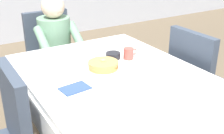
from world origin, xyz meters
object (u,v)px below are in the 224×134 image
at_px(chair_right_side, 197,78).
at_px(breakfast_stack, 103,65).
at_px(dining_table_main, 117,87).
at_px(cup_coffee, 129,53).
at_px(plate_breakfast, 103,69).
at_px(knife_right_of_plate, 128,65).
at_px(fork_left_of_plate, 79,77).
at_px(diner_person, 56,44).
at_px(bowl_butter, 113,56).
at_px(spoon_near_edge, 128,90).
at_px(syrup_pitcher, 66,68).
at_px(chair_diner, 52,53).

bearing_deg(chair_right_side, breakfast_stack, -97.96).
bearing_deg(dining_table_main, chair_right_side, 0.00).
relative_size(dining_table_main, cup_coffee, 13.49).
relative_size(chair_right_side, plate_breakfast, 3.32).
bearing_deg(knife_right_of_plate, fork_left_of_plate, 87.78).
bearing_deg(diner_person, fork_left_of_plate, 77.95).
xyz_separation_m(dining_table_main, bowl_butter, (0.13, 0.27, 0.11)).
height_order(diner_person, cup_coffee, diner_person).
height_order(chair_right_side, spoon_near_edge, chair_right_side).
bearing_deg(bowl_butter, syrup_pitcher, -171.09).
distance_m(dining_table_main, breakfast_stack, 0.18).
height_order(dining_table_main, syrup_pitcher, syrup_pitcher).
bearing_deg(diner_person, cup_coffee, 107.87).
distance_m(breakfast_stack, bowl_butter, 0.24).
bearing_deg(dining_table_main, plate_breakfast, 108.27).
height_order(chair_diner, syrup_pitcher, chair_diner).
bearing_deg(knife_right_of_plate, syrup_pitcher, 73.28).
height_order(chair_right_side, breakfast_stack, chair_right_side).
bearing_deg(fork_left_of_plate, dining_table_main, -112.49).
height_order(cup_coffee, fork_left_of_plate, cup_coffee).
relative_size(syrup_pitcher, spoon_near_edge, 0.53).
relative_size(chair_right_side, cup_coffee, 8.23).
xyz_separation_m(breakfast_stack, fork_left_of_plate, (-0.19, -0.02, -0.04)).
bearing_deg(fork_left_of_plate, syrup_pitcher, 21.50).
xyz_separation_m(chair_right_side, breakfast_stack, (-0.81, 0.11, 0.25)).
bearing_deg(syrup_pitcher, chair_diner, 76.19).
relative_size(chair_right_side, spoon_near_edge, 6.20).
bearing_deg(fork_left_of_plate, diner_person, -11.26).
relative_size(bowl_butter, fork_left_of_plate, 0.61).
distance_m(fork_left_of_plate, knife_right_of_plate, 0.38).
height_order(diner_person, plate_breakfast, diner_person).
bearing_deg(spoon_near_edge, breakfast_stack, 75.48).
distance_m(dining_table_main, chair_right_side, 0.78).
distance_m(plate_breakfast, breakfast_stack, 0.03).
height_order(breakfast_stack, cup_coffee, cup_coffee).
relative_size(syrup_pitcher, fork_left_of_plate, 0.44).
distance_m(dining_table_main, plate_breakfast, 0.16).
height_order(diner_person, knife_right_of_plate, diner_person).
relative_size(plate_breakfast, cup_coffee, 2.48).
bearing_deg(knife_right_of_plate, breakfast_stack, 83.34).
relative_size(dining_table_main, diner_person, 1.36).
relative_size(chair_right_side, bowl_butter, 8.45).
bearing_deg(bowl_butter, breakfast_stack, -138.17).
bearing_deg(fork_left_of_plate, spoon_near_edge, -150.38).
xyz_separation_m(fork_left_of_plate, knife_right_of_plate, (0.38, 0.00, 0.00)).
relative_size(dining_table_main, bowl_butter, 13.85).
height_order(chair_diner, knife_right_of_plate, chair_diner).
bearing_deg(plate_breakfast, syrup_pitcher, 158.96).
relative_size(bowl_butter, spoon_near_edge, 0.73).
height_order(diner_person, syrup_pitcher, diner_person).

